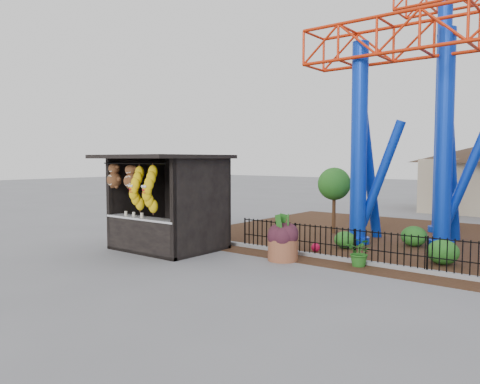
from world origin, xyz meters
The scene contains 9 objects.
ground centered at (0.00, 0.00, 0.00)m, with size 120.00×120.00×0.00m, color slate.
mulch_bed centered at (4.00, 8.00, 0.01)m, with size 18.00×12.00×0.02m, color #331E11.
curb centered at (4.00, 3.00, 0.06)m, with size 18.00×0.18×0.12m, color gray.
prize_booth centered at (-3.01, 0.90, 1.54)m, with size 3.50×3.40×3.12m.
picket_fence centered at (4.90, 3.00, 0.50)m, with size 12.20×0.06×1.00m, color black, non-canonical shape.
terracotta_planter centered at (0.97, 2.03, 0.32)m, with size 0.88×0.88×0.64m, color brown.
planter_foliage centered at (0.97, 2.03, 0.96)m, with size 0.70×0.70×0.64m, color #361520.
potted_plant centered at (3.09, 2.70, 0.41)m, with size 0.73×0.64×0.82m, color #1C5F1B.
landscaping centered at (4.41, 5.35, 0.32)m, with size 8.36×3.50×0.70m.
Camera 1 is at (8.46, -9.36, 2.97)m, focal length 35.00 mm.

